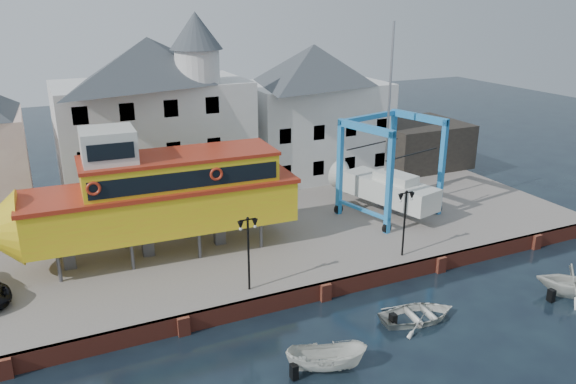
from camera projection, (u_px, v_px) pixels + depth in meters
name	position (u px, v px, depth m)	size (l,w,h in m)	color
ground	(325.00, 300.00, 31.21)	(140.00, 140.00, 0.00)	black
hardstanding	(252.00, 223.00, 40.46)	(44.00, 22.00, 1.00)	slate
quay_wall	(324.00, 291.00, 31.13)	(44.00, 0.47, 1.00)	maroon
building_white_main	(155.00, 117.00, 42.61)	(14.00, 8.30, 14.00)	silver
building_white_right	(313.00, 110.00, 48.89)	(12.00, 8.00, 11.20)	silver
shed_dark	(417.00, 144.00, 52.35)	(8.00, 7.00, 4.00)	black
lamp_post_left	(248.00, 235.00, 29.27)	(1.12, 0.32, 4.20)	black
lamp_post_right	(406.00, 207.00, 33.25)	(1.12, 0.32, 4.20)	black
tour_boat	(144.00, 197.00, 33.11)	(18.57, 5.13, 8.02)	#59595E
travel_lift	(381.00, 182.00, 40.77)	(7.29, 9.19, 13.46)	#2886C7
motorboat_a	(326.00, 370.00, 25.35)	(1.38, 3.67, 1.42)	silver
motorboat_b	(418.00, 320.00, 29.27)	(2.96, 4.14, 0.86)	silver
motorboat_c	(570.00, 296.00, 31.64)	(3.28, 3.80, 2.00)	silver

